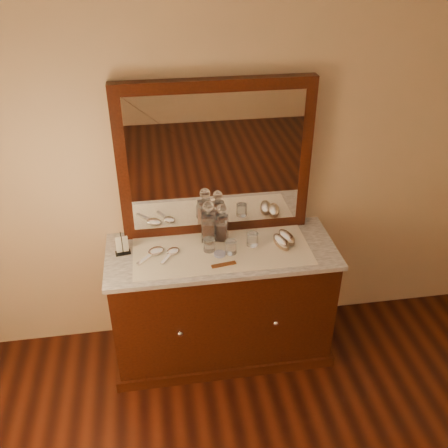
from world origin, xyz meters
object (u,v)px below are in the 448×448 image
at_px(decanter_left, 209,225).
at_px(decanter_right, 222,226).
at_px(brush_near, 281,242).
at_px(dresser_cabinet, 222,303).
at_px(hand_mirror_outer, 154,252).
at_px(napkin_rack, 122,246).
at_px(brush_far, 287,238).
at_px(comb, 224,265).
at_px(hand_mirror_inner, 172,252).
at_px(mirror_frame, 215,160).
at_px(pin_dish, 220,254).

relative_size(decanter_left, decanter_right, 1.10).
bearing_deg(decanter_left, brush_near, -17.07).
distance_m(dresser_cabinet, hand_mirror_outer, 0.62).
bearing_deg(hand_mirror_outer, napkin_rack, 167.74).
bearing_deg(brush_far, comb, -155.69).
relative_size(comb, brush_far, 0.82).
relative_size(hand_mirror_outer, hand_mirror_inner, 1.10).
xyz_separation_m(decanter_left, brush_far, (0.49, -0.09, -0.09)).
distance_m(brush_near, hand_mirror_inner, 0.69).
relative_size(mirror_frame, pin_dish, 16.20).
bearing_deg(mirror_frame, brush_near, -34.53).
bearing_deg(decanter_left, brush_far, -10.38).
bearing_deg(brush_far, pin_dish, -168.56).
height_order(mirror_frame, comb, mirror_frame).
distance_m(dresser_cabinet, mirror_frame, 0.97).
bearing_deg(brush_near, pin_dish, -173.68).
height_order(decanter_right, hand_mirror_inner, decanter_right).
relative_size(brush_far, hand_mirror_outer, 0.90).
bearing_deg(dresser_cabinet, pin_dish, -108.87).
relative_size(brush_near, hand_mirror_outer, 0.90).
height_order(dresser_cabinet, decanter_right, decanter_right).
xyz_separation_m(napkin_rack, brush_far, (1.04, -0.03, -0.03)).
xyz_separation_m(dresser_cabinet, napkin_rack, (-0.61, 0.06, 0.50)).
bearing_deg(mirror_frame, napkin_rack, -162.81).
xyz_separation_m(comb, brush_near, (0.39, 0.15, 0.02)).
bearing_deg(decanter_left, pin_dish, -76.18).
distance_m(decanter_right, brush_far, 0.42).
relative_size(decanter_left, hand_mirror_inner, 1.54).
relative_size(mirror_frame, brush_far, 6.55).
xyz_separation_m(brush_near, hand_mirror_outer, (-0.80, 0.03, -0.01)).
bearing_deg(brush_near, brush_far, 44.13).
xyz_separation_m(dresser_cabinet, decanter_left, (-0.06, 0.12, 0.55)).
bearing_deg(comb, mirror_frame, 79.75).
relative_size(mirror_frame, decanter_right, 4.67).
xyz_separation_m(hand_mirror_outer, hand_mirror_inner, (0.11, -0.02, -0.00)).
xyz_separation_m(mirror_frame, napkin_rack, (-0.61, -0.19, -0.44)).
distance_m(dresser_cabinet, brush_far, 0.63).
distance_m(decanter_left, brush_far, 0.51).
distance_m(pin_dish, brush_near, 0.40).
height_order(decanter_left, hand_mirror_outer, decanter_left).
distance_m(mirror_frame, hand_mirror_outer, 0.68).
distance_m(comb, brush_far, 0.48).
bearing_deg(napkin_rack, comb, -20.59).
height_order(decanter_right, brush_near, decanter_right).
height_order(mirror_frame, hand_mirror_outer, mirror_frame).
bearing_deg(brush_near, hand_mirror_inner, 178.71).
relative_size(decanter_right, hand_mirror_outer, 1.27).
bearing_deg(napkin_rack, pin_dish, -11.20).
bearing_deg(decanter_left, dresser_cabinet, -61.73).
bearing_deg(brush_far, mirror_frame, 153.30).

